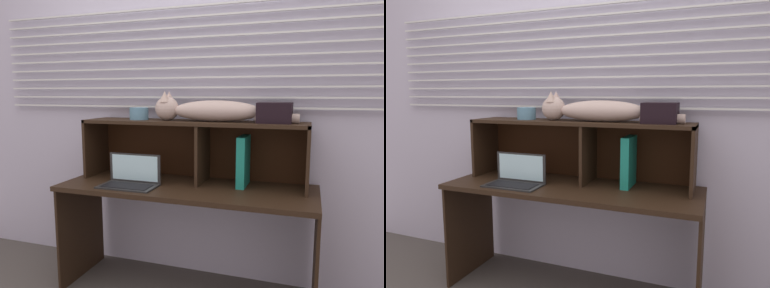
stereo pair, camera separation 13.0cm
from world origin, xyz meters
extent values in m
cube|color=#B5B1C6|center=(0.00, 0.55, 1.25)|extent=(4.40, 0.04, 2.50)
cube|color=silver|center=(0.00, 0.50, 1.21)|extent=(3.19, 0.02, 0.01)
cube|color=silver|center=(0.00, 0.50, 1.28)|extent=(3.19, 0.02, 0.01)
cube|color=silver|center=(0.00, 0.50, 1.35)|extent=(3.19, 0.02, 0.01)
cube|color=silver|center=(0.00, 0.50, 1.41)|extent=(3.19, 0.02, 0.01)
cube|color=silver|center=(0.00, 0.50, 1.48)|extent=(3.19, 0.02, 0.01)
cube|color=silver|center=(0.00, 0.50, 1.55)|extent=(3.19, 0.02, 0.01)
cube|color=silver|center=(0.00, 0.50, 1.62)|extent=(3.19, 0.02, 0.01)
cube|color=silver|center=(0.00, 0.50, 1.68)|extent=(3.19, 0.02, 0.01)
cube|color=silver|center=(0.00, 0.50, 1.75)|extent=(3.19, 0.02, 0.01)
cube|color=silver|center=(0.00, 0.50, 1.82)|extent=(3.19, 0.02, 0.01)
cube|color=silver|center=(0.00, 0.50, 1.88)|extent=(3.19, 0.02, 0.01)
cube|color=black|center=(0.00, 0.22, 0.71)|extent=(1.61, 0.58, 0.03)
cube|color=black|center=(-0.80, 0.22, 0.35)|extent=(0.02, 0.52, 0.70)
cube|color=black|center=(0.80, 0.22, 0.35)|extent=(0.02, 0.52, 0.70)
cube|color=black|center=(0.00, 0.35, 1.12)|extent=(1.48, 0.31, 0.02)
cube|color=black|center=(-0.73, 0.35, 0.93)|extent=(0.02, 0.31, 0.40)
cube|color=black|center=(0.73, 0.35, 0.93)|extent=(0.02, 0.31, 0.40)
cube|color=black|center=(0.07, 0.35, 0.92)|extent=(0.02, 0.29, 0.38)
cube|color=black|center=(0.00, 0.50, 0.93)|extent=(1.48, 0.01, 0.40)
ellipsoid|color=#BFA69A|center=(0.16, 0.35, 1.20)|extent=(0.57, 0.17, 0.13)
sphere|color=#BFA69A|center=(-0.17, 0.35, 1.21)|extent=(0.16, 0.16, 0.16)
cone|color=#C1A697|center=(-0.17, 0.31, 1.29)|extent=(0.07, 0.07, 0.07)
cone|color=#BEA297|center=(-0.17, 0.39, 1.29)|extent=(0.07, 0.07, 0.07)
cylinder|color=#BFA69A|center=(0.54, 0.35, 1.16)|extent=(0.26, 0.06, 0.06)
cube|color=#252525|center=(-0.34, 0.08, 0.73)|extent=(0.36, 0.20, 0.01)
cube|color=#252525|center=(-0.34, 0.18, 0.83)|extent=(0.36, 0.01, 0.19)
cube|color=#B2E0EA|center=(-0.34, 0.17, 0.83)|extent=(0.32, 0.00, 0.16)
cube|color=black|center=(-0.34, 0.07, 0.74)|extent=(0.31, 0.14, 0.00)
cube|color=#187F6C|center=(0.34, 0.35, 0.88)|extent=(0.05, 0.22, 0.32)
cube|color=tan|center=(-0.45, 0.35, 0.74)|extent=(0.16, 0.20, 0.02)
cube|color=gray|center=(-0.44, 0.34, 0.76)|extent=(0.16, 0.20, 0.02)
cube|color=gray|center=(-0.45, 0.35, 0.77)|extent=(0.16, 0.20, 0.01)
cube|color=brown|center=(-0.44, 0.34, 0.79)|extent=(0.16, 0.20, 0.01)
cylinder|color=teal|center=(-0.38, 0.35, 1.17)|extent=(0.13, 0.13, 0.08)
cube|color=black|center=(0.53, 0.35, 1.19)|extent=(0.20, 0.17, 0.12)
camera|label=1|loc=(0.73, -1.84, 1.30)|focal=33.17mm
camera|label=2|loc=(0.85, -1.80, 1.30)|focal=33.17mm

